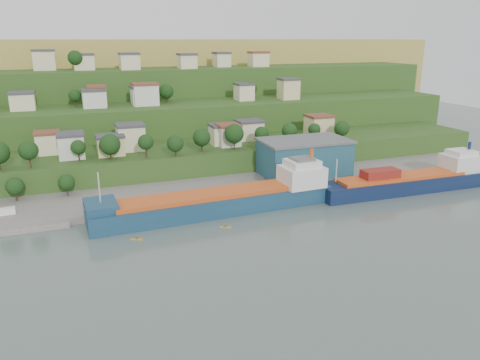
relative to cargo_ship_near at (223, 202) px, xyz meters
name	(u,v)px	position (x,y,z in m)	size (l,w,h in m)	color
ground	(209,228)	(-7.64, -10.47, -2.96)	(500.00, 500.00, 0.00)	#465550
quay	(242,190)	(12.36, 17.53, -2.96)	(220.00, 26.00, 4.00)	slate
hillside	(126,124)	(-7.64, 158.23, -2.89)	(360.00, 210.50, 96.00)	#284719
cargo_ship_near	(223,202)	(0.00, 0.00, 0.00)	(72.69, 14.63, 18.57)	navy
cargo_ship_far	(411,183)	(65.18, -2.85, -0.31)	(62.08, 11.65, 16.81)	#0D1939
warehouse	(304,157)	(37.24, 20.53, 5.47)	(31.44, 19.72, 12.80)	#1F565D
caravan	(5,213)	(-59.28, 14.06, -0.49)	(5.47, 2.28, 2.55)	white
dinghy	(15,225)	(-56.15, 5.99, -1.38)	(3.84, 1.44, 0.77)	silver
kayak_orange	(137,239)	(-26.99, -11.38, -2.73)	(3.10, 1.74, 0.78)	orange
kayak_yellow	(226,227)	(-3.29, -11.72, -2.73)	(3.10, 1.70, 0.78)	orange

